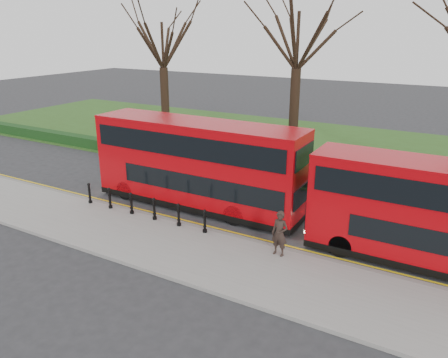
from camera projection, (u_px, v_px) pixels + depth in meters
The scene contains 12 objects.
ground at pixel (177, 213), 21.10m from camera, with size 120.00×120.00×0.00m, color #28282B.
pavement at pixel (136, 236), 18.61m from camera, with size 60.00×4.00×0.15m, color gray.
kerb at pixel (164, 219), 20.26m from camera, with size 60.00×0.25×0.16m, color slate.
grass_verge at pixel (290, 144), 33.42m from camera, with size 60.00×18.00×0.06m, color #2C4E1A.
hedge at pixel (241, 168), 26.56m from camera, with size 60.00×0.90×0.80m, color black.
yellow_line_outer at pixel (168, 218), 20.53m from camera, with size 60.00×0.10×0.01m, color yellow.
yellow_line_inner at pixel (170, 217), 20.69m from camera, with size 60.00×0.10×0.01m, color yellow.
tree_left at pixel (162, 40), 30.54m from camera, with size 6.76×6.76×10.56m.
tree_mid at pixel (298, 34), 25.73m from camera, with size 7.17×7.17×11.20m.
bollard_row at pixel (143, 206), 20.22m from camera, with size 6.94×0.15×1.00m.
bus_lead at pixel (197, 165), 21.27m from camera, with size 10.79×2.48×4.29m.
pedestrian at pixel (280, 234), 16.64m from camera, with size 0.66×0.43×1.80m, color #2C201B.
Camera 1 is at (11.58, -15.74, 8.47)m, focal length 35.00 mm.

